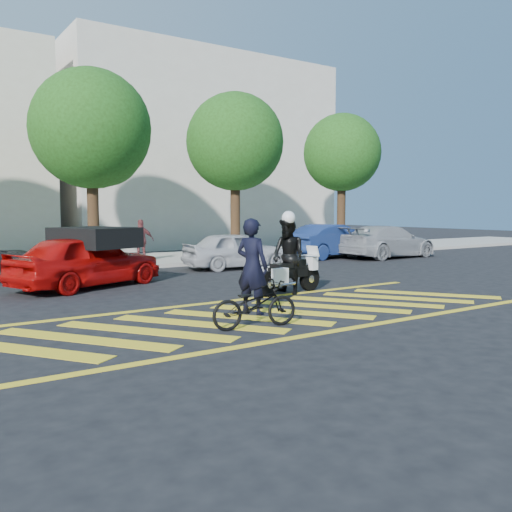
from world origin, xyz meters
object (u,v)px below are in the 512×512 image
officer_bike (252,266)px  bicycle (255,304)px  parked_mid_right (237,250)px  red_convertible (87,261)px  parked_far_right (388,242)px  police_motorcycle (289,274)px  officer_moto (288,256)px  parked_right (332,241)px

officer_bike → bicycle: 1.45m
bicycle → parked_mid_right: bearing=-22.3°
red_convertible → parked_far_right: 14.14m
officer_bike → police_motorcycle: size_ratio=0.92×
bicycle → officer_moto: officer_moto is taller
red_convertible → officer_moto: bearing=-157.3°
parked_far_right → bicycle: bearing=121.1°
police_motorcycle → red_convertible: red_convertible is taller
parked_right → parked_far_right: 2.51m
officer_bike → parked_right: 13.57m
officer_bike → parked_far_right: size_ratio=0.40×
bicycle → parked_right: bearing=-39.7°
bicycle → red_convertible: red_convertible is taller
red_convertible → parked_far_right: size_ratio=0.89×
officer_moto → parked_mid_right: 6.15m
police_motorcycle → parked_mid_right: 6.15m
red_convertible → parked_far_right: red_convertible is taller
officer_moto → parked_far_right: 11.58m
bicycle → officer_bike: bearing=-23.7°
red_convertible → parked_mid_right: size_ratio=1.11×
police_motorcycle → officer_moto: size_ratio=1.10×
parked_right → parked_far_right: size_ratio=0.91×
officer_bike → bicycle: size_ratio=1.19×
officer_moto → police_motorcycle: bearing=62.2°
officer_moto → parked_right: 10.72m
officer_bike → parked_far_right: bearing=-81.8°
bicycle → police_motorcycle: size_ratio=0.78×
parked_mid_right → parked_far_right: size_ratio=0.80×
bicycle → officer_moto: size_ratio=0.85×
officer_bike → parked_right: bearing=-72.2°
bicycle → officer_moto: (2.96, 2.89, 0.55)m
red_convertible → parked_right: red_convertible is taller
parked_mid_right → police_motorcycle: bearing=166.9°
parked_mid_right → parked_right: size_ratio=0.87×
officer_bike → officer_moto: officer_bike is taller
officer_bike → officer_moto: bearing=-75.9°
officer_bike → red_convertible: size_ratio=0.45×
officer_bike → officer_moto: 2.86m
bicycle → parked_right: 14.85m
parked_right → parked_mid_right: bearing=97.8°
parked_far_right → parked_right: bearing=53.4°
red_convertible → police_motorcycle: bearing=-157.2°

